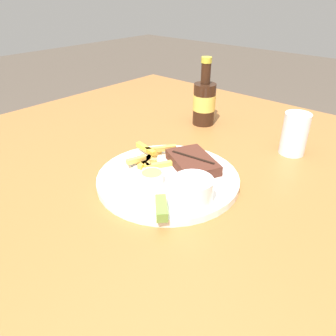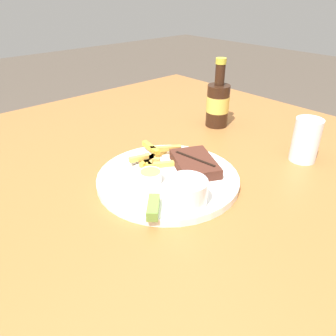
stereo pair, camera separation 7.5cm
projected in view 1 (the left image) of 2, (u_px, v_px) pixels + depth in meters
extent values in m
cube|color=#935B2D|center=(168.00, 189.00, 0.78)|extent=(1.48, 1.45, 0.04)
cylinder|color=#935B2D|center=(155.00, 153.00, 1.79)|extent=(0.06, 0.06, 0.73)
cylinder|color=white|center=(168.00, 180.00, 0.76)|extent=(0.33, 0.33, 0.01)
cylinder|color=white|center=(168.00, 176.00, 0.76)|extent=(0.33, 0.33, 0.00)
cube|color=#472319|center=(193.00, 162.00, 0.79)|extent=(0.16, 0.14, 0.02)
cube|color=black|center=(193.00, 157.00, 0.78)|extent=(0.11, 0.02, 0.00)
cube|color=gold|center=(148.00, 159.00, 0.81)|extent=(0.03, 0.05, 0.01)
cube|color=gold|center=(161.00, 149.00, 0.84)|extent=(0.06, 0.07, 0.01)
cube|color=gold|center=(153.00, 155.00, 0.83)|extent=(0.02, 0.06, 0.01)
cube|color=gold|center=(143.00, 164.00, 0.79)|extent=(0.06, 0.02, 0.01)
cube|color=gold|center=(146.00, 162.00, 0.80)|extent=(0.06, 0.04, 0.01)
cube|color=gold|center=(145.00, 161.00, 0.81)|extent=(0.05, 0.04, 0.01)
cube|color=gold|center=(164.00, 164.00, 0.79)|extent=(0.04, 0.06, 0.01)
cube|color=gold|center=(145.00, 163.00, 0.80)|extent=(0.02, 0.05, 0.01)
cube|color=gold|center=(136.00, 160.00, 0.79)|extent=(0.03, 0.05, 0.01)
cube|color=gold|center=(146.00, 149.00, 0.84)|extent=(0.07, 0.02, 0.01)
cylinder|color=white|center=(193.00, 190.00, 0.66)|extent=(0.08, 0.08, 0.05)
cylinder|color=beige|center=(193.00, 182.00, 0.65)|extent=(0.08, 0.08, 0.01)
cylinder|color=silver|center=(152.00, 178.00, 0.72)|extent=(0.05, 0.05, 0.03)
cylinder|color=#C67A4C|center=(152.00, 174.00, 0.72)|extent=(0.05, 0.05, 0.01)
cube|color=olive|center=(161.00, 208.00, 0.63)|extent=(0.06, 0.06, 0.02)
cube|color=#B7B7BC|center=(133.00, 165.00, 0.80)|extent=(0.10, 0.03, 0.00)
cube|color=#B7B7BC|center=(156.00, 172.00, 0.77)|extent=(0.03, 0.01, 0.00)
cube|color=#B7B7BC|center=(157.00, 172.00, 0.77)|extent=(0.03, 0.01, 0.00)
cube|color=#B7B7BC|center=(158.00, 171.00, 0.77)|extent=(0.03, 0.01, 0.00)
cylinder|color=black|center=(204.00, 104.00, 1.05)|extent=(0.07, 0.07, 0.13)
cylinder|color=gold|center=(204.00, 102.00, 1.05)|extent=(0.07, 0.07, 0.05)
cylinder|color=black|center=(206.00, 73.00, 1.00)|extent=(0.03, 0.03, 0.06)
cylinder|color=gold|center=(207.00, 60.00, 0.98)|extent=(0.03, 0.03, 0.02)
cylinder|color=silver|center=(295.00, 134.00, 0.87)|extent=(0.07, 0.07, 0.11)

